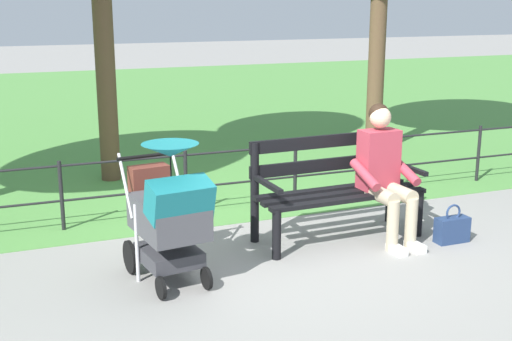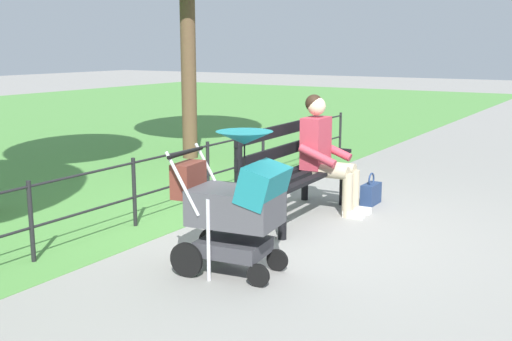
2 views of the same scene
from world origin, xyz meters
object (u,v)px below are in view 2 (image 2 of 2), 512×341
(park_bench, at_px, (289,168))
(person_on_bench, at_px, (325,150))
(handbag, at_px, (371,193))
(stroller, at_px, (236,201))

(park_bench, xyz_separation_m, person_on_bench, (-0.40, 0.22, 0.15))
(person_on_bench, distance_m, handbag, 0.85)
(handbag, bearing_deg, park_bench, -30.22)
(person_on_bench, relative_size, handbag, 3.45)
(park_bench, distance_m, handbag, 1.17)
(park_bench, bearing_deg, stroller, 15.21)
(park_bench, relative_size, stroller, 1.40)
(person_on_bench, bearing_deg, stroller, 6.60)
(park_bench, height_order, person_on_bench, person_on_bench)
(person_on_bench, bearing_deg, park_bench, -29.10)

